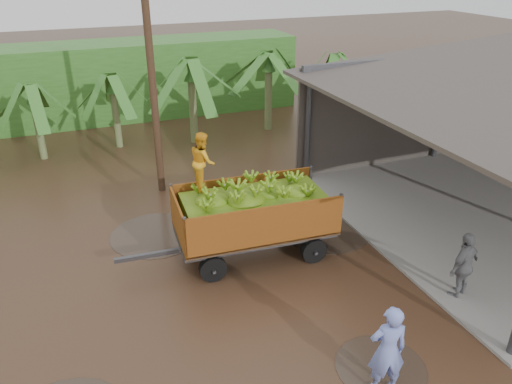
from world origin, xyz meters
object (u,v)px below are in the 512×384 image
banana_trailer (253,213)px  utility_pole (153,85)px  man_grey (464,266)px  man_blue (387,350)px

banana_trailer → utility_pole: size_ratio=0.80×
man_grey → utility_pole: utility_pole is taller
man_blue → man_grey: 3.73m
man_grey → utility_pole: size_ratio=0.24×
man_grey → utility_pole: (-5.38, 8.49, 2.80)m
banana_trailer → utility_pole: utility_pole is taller
banana_trailer → man_blue: bearing=-80.4°
man_blue → utility_pole: (-2.06, 10.21, 2.71)m
man_blue → banana_trailer: bearing=-68.0°
man_blue → utility_pole: bearing=-62.7°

